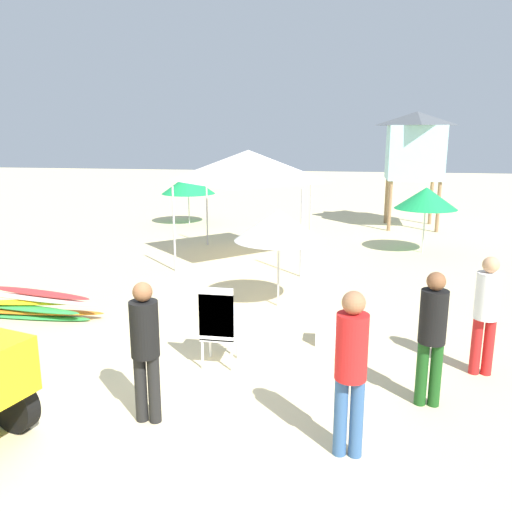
% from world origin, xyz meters
% --- Properties ---
extents(ground, '(80.00, 80.00, 0.00)m').
position_xyz_m(ground, '(0.00, 0.00, 0.00)').
color(ground, beige).
extents(stacked_plastic_chairs, '(0.48, 0.48, 1.20)m').
position_xyz_m(stacked_plastic_chairs, '(0.61, 1.35, 0.70)').
color(stacked_plastic_chairs, white).
rests_on(stacked_plastic_chairs, ground).
extents(surfboard_pile, '(2.64, 0.74, 0.48)m').
position_xyz_m(surfboard_pile, '(-3.15, 2.75, 0.23)').
color(surfboard_pile, green).
rests_on(surfboard_pile, ground).
extents(lifeguard_near_left, '(0.32, 0.32, 1.68)m').
position_xyz_m(lifeguard_near_left, '(3.36, 0.74, 0.96)').
color(lifeguard_near_left, '#194C19').
rests_on(lifeguard_near_left, ground).
extents(lifeguard_near_center, '(0.32, 0.32, 1.76)m').
position_xyz_m(lifeguard_near_center, '(2.40, -0.46, 1.02)').
color(lifeguard_near_center, '#33598C').
rests_on(lifeguard_near_center, ground).
extents(lifeguard_near_right, '(0.32, 0.32, 1.66)m').
position_xyz_m(lifeguard_near_right, '(4.20, 1.73, 0.95)').
color(lifeguard_near_right, red).
rests_on(lifeguard_near_right, ground).
extents(lifeguard_far_right, '(0.32, 0.32, 1.66)m').
position_xyz_m(lifeguard_far_right, '(0.15, -0.18, 0.95)').
color(lifeguard_far_right, black).
rests_on(lifeguard_far_right, ground).
extents(popup_canopy, '(3.07, 3.07, 2.81)m').
position_xyz_m(popup_canopy, '(-0.17, 7.83, 2.42)').
color(popup_canopy, '#B2B2B7').
rests_on(popup_canopy, ground).
extents(lifeguard_tower, '(1.98, 1.98, 3.92)m').
position_xyz_m(lifeguard_tower, '(4.55, 13.40, 2.81)').
color(lifeguard_tower, olive).
rests_on(lifeguard_tower, ground).
extents(beach_umbrella_left, '(1.66, 1.66, 1.86)m').
position_xyz_m(beach_umbrella_left, '(1.09, 4.15, 1.57)').
color(beach_umbrella_left, beige).
rests_on(beach_umbrella_left, ground).
extents(beach_umbrella_mid, '(1.68, 1.68, 1.81)m').
position_xyz_m(beach_umbrella_mid, '(4.44, 9.37, 1.51)').
color(beach_umbrella_mid, beige).
rests_on(beach_umbrella_mid, ground).
extents(beach_umbrella_far, '(1.93, 1.93, 1.77)m').
position_xyz_m(beach_umbrella_far, '(-3.30, 12.84, 1.43)').
color(beach_umbrella_far, beige).
rests_on(beach_umbrella_far, ground).
extents(cooler_box, '(0.47, 0.32, 0.35)m').
position_xyz_m(cooler_box, '(2.15, 2.44, 0.17)').
color(cooler_box, white).
rests_on(cooler_box, ground).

